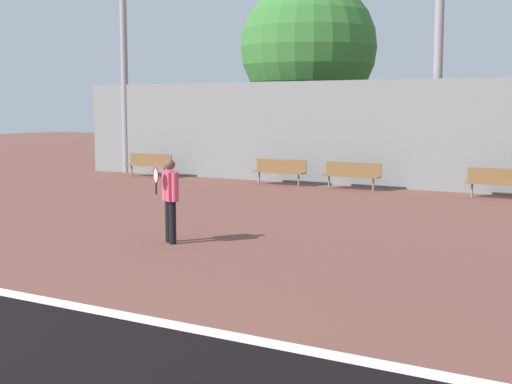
{
  "coord_description": "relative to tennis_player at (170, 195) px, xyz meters",
  "views": [
    {
      "loc": [
        5.86,
        -4.09,
        2.63
      ],
      "look_at": [
        -1.21,
        8.01,
        0.94
      ],
      "focal_mm": 50.0,
      "sensor_mm": 36.0,
      "label": 1
    }
  ],
  "objects": [
    {
      "name": "bench_courtside_far",
      "position": [
        -3.05,
        10.1,
        -0.4
      ],
      "size": [
        1.88,
        0.4,
        0.86
      ],
      "color": "brown",
      "rests_on": "ground_plane"
    },
    {
      "name": "bench_adjacent_court",
      "position": [
        -8.63,
        10.11,
        -0.39
      ],
      "size": [
        1.95,
        0.4,
        0.86
      ],
      "color": "brown",
      "rests_on": "ground_plane"
    },
    {
      "name": "bench_courtside_near",
      "position": [
        4.08,
        10.1,
        -0.4
      ],
      "size": [
        1.85,
        0.4,
        0.86
      ],
      "color": "brown",
      "rests_on": "ground_plane"
    },
    {
      "name": "tree_green_broad",
      "position": [
        -3.88,
        13.93,
        3.92
      ],
      "size": [
        5.18,
        5.18,
        7.45
      ],
      "color": "brown",
      "rests_on": "ground_plane"
    },
    {
      "name": "bench_by_gate",
      "position": [
        -0.44,
        10.1,
        -0.39
      ],
      "size": [
        1.89,
        0.4,
        0.86
      ],
      "color": "brown",
      "rests_on": "ground_plane"
    },
    {
      "name": "back_fence",
      "position": [
        2.43,
        11.05,
        0.82
      ],
      "size": [
        29.24,
        0.06,
        3.49
      ],
      "color": "gray",
      "rests_on": "ground_plane"
    },
    {
      "name": "light_pole_far_right",
      "position": [
        -10.57,
        11.07,
        3.96
      ],
      "size": [
        0.9,
        0.6,
        8.37
      ],
      "color": "#939399",
      "rests_on": "ground_plane"
    },
    {
      "name": "tennis_player",
      "position": [
        0.0,
        0.0,
        0.0
      ],
      "size": [
        0.56,
        0.53,
        1.62
      ],
      "rotation": [
        0.0,
        0.0,
        -0.6
      ],
      "color": "black",
      "rests_on": "ground_plane"
    }
  ]
}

